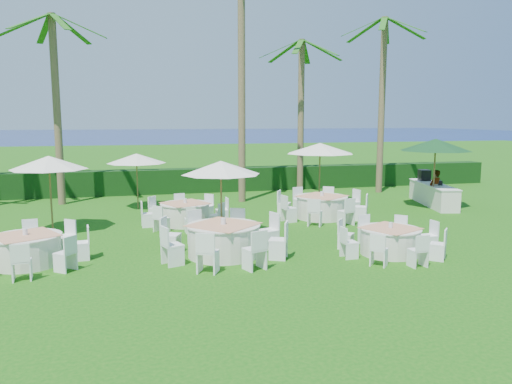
% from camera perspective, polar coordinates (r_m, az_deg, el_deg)
% --- Properties ---
extents(ground, '(120.00, 120.00, 0.00)m').
position_cam_1_polar(ground, '(13.96, -2.33, -7.02)').
color(ground, '#11520E').
rests_on(ground, ground).
extents(hedge, '(34.00, 1.00, 1.20)m').
position_cam_1_polar(hedge, '(25.51, -7.94, 1.31)').
color(hedge, black).
rests_on(hedge, ground).
extents(ocean, '(260.00, 260.00, 0.00)m').
position_cam_1_polar(ocean, '(115.26, -12.96, 6.33)').
color(ocean, '#07124D').
rests_on(ocean, ground).
extents(banquet_table_a, '(3.09, 3.09, 0.94)m').
position_cam_1_polar(banquet_table_a, '(14.11, -24.77, -5.93)').
color(banquet_table_a, beige).
rests_on(banquet_table_a, ground).
extents(banquet_table_b, '(3.43, 3.43, 1.05)m').
position_cam_1_polar(banquet_table_b, '(13.63, -3.74, -5.41)').
color(banquet_table_b, beige).
rests_on(banquet_table_b, ground).
extents(banquet_table_c, '(2.92, 2.92, 0.89)m').
position_cam_1_polar(banquet_table_c, '(14.29, 15.07, -5.35)').
color(banquet_table_c, beige).
rests_on(banquet_table_c, ground).
extents(banquet_table_e, '(3.06, 3.06, 0.93)m').
position_cam_1_polar(banquet_table_e, '(17.78, -8.07, -2.40)').
color(banquet_table_e, beige).
rests_on(banquet_table_e, ground).
extents(banquet_table_f, '(3.36, 3.36, 1.01)m').
position_cam_1_polar(banquet_table_f, '(18.89, 7.52, -1.64)').
color(banquet_table_f, beige).
rests_on(banquet_table_f, ground).
extents(umbrella_a, '(2.45, 2.45, 2.52)m').
position_cam_1_polar(umbrella_a, '(17.43, -22.60, 3.11)').
color(umbrella_a, brown).
rests_on(umbrella_a, ground).
extents(umbrella_b, '(2.46, 2.46, 2.42)m').
position_cam_1_polar(umbrella_b, '(15.40, -4.03, 2.78)').
color(umbrella_b, brown).
rests_on(umbrella_b, ground).
extents(umbrella_c, '(2.39, 2.39, 2.30)m').
position_cam_1_polar(umbrella_c, '(20.99, -13.50, 3.75)').
color(umbrella_c, brown).
rests_on(umbrella_c, ground).
extents(umbrella_d, '(2.98, 2.98, 2.66)m').
position_cam_1_polar(umbrella_d, '(21.90, 7.33, 4.97)').
color(umbrella_d, brown).
rests_on(umbrella_d, ground).
extents(umbrella_green, '(2.89, 2.89, 2.90)m').
position_cam_1_polar(umbrella_green, '(21.78, 19.84, 5.09)').
color(umbrella_green, brown).
rests_on(umbrella_green, ground).
extents(buffet_table, '(1.74, 4.06, 1.41)m').
position_cam_1_polar(buffet_table, '(22.91, 19.53, -0.16)').
color(buffet_table, beige).
rests_on(buffet_table, ground).
extents(staff_person, '(0.65, 0.50, 1.58)m').
position_cam_1_polar(staff_person, '(22.25, 19.79, 0.36)').
color(staff_person, gray).
rests_on(staff_person, ground).
extents(palm_b, '(4.39, 4.18, 8.06)m').
position_cam_1_polar(palm_b, '(23.13, -21.86, 9.70)').
color(palm_b, brown).
rests_on(palm_b, ground).
extents(palm_c, '(4.41, 4.07, 10.87)m').
position_cam_1_polar(palm_c, '(22.35, -1.66, 14.05)').
color(palm_c, brown).
rests_on(palm_c, ground).
extents(palm_d, '(4.40, 4.01, 7.67)m').
position_cam_1_polar(palm_d, '(25.94, 5.16, 9.60)').
color(palm_d, brown).
rests_on(palm_d, ground).
extents(palm_e, '(4.40, 4.01, 8.61)m').
position_cam_1_polar(palm_e, '(25.89, 14.21, 10.46)').
color(palm_e, brown).
rests_on(palm_e, ground).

